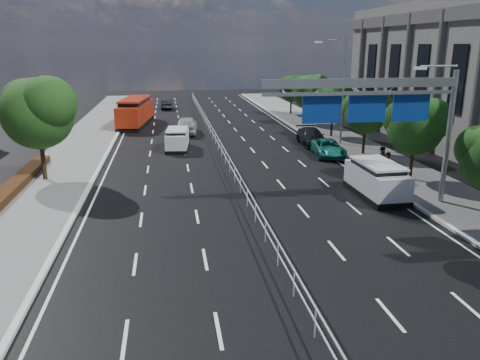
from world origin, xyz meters
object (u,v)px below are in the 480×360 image
object	(u,v)px
red_bus	(135,111)
near_car_dark	(167,104)
parked_car_teal	(328,148)
overhead_gantry	(382,103)
near_car_silver	(187,125)
silver_minivan	(377,179)
pedestrian_a	(386,166)
parked_car_dark	(311,137)
pedestrian_b	(381,160)
white_minivan	(177,139)

from	to	relation	value
red_bus	near_car_dark	bearing A→B (deg)	83.34
red_bus	parked_car_teal	bearing A→B (deg)	-39.92
overhead_gantry	near_car_dark	size ratio (longest dim) A/B	2.54
red_bus	near_car_silver	size ratio (longest dim) A/B	2.01
near_car_silver	silver_minivan	distance (m)	23.91
red_bus	pedestrian_a	distance (m)	30.09
near_car_dark	overhead_gantry	bearing A→B (deg)	107.43
parked_car_teal	parked_car_dark	xyz separation A→B (m)	(0.00, 4.45, 0.06)
overhead_gantry	pedestrian_b	size ratio (longest dim) A/B	5.70
red_bus	white_minivan	bearing A→B (deg)	-64.65
parked_car_teal	parked_car_dark	distance (m)	4.45
overhead_gantry	red_bus	bearing A→B (deg)	115.87
parked_car_teal	pedestrian_b	xyz separation A→B (m)	(1.66, -5.79, 0.40)
overhead_gantry	pedestrian_a	size ratio (longest dim) A/B	5.79
parked_car_dark	red_bus	bearing A→B (deg)	143.16
near_car_silver	parked_car_teal	xyz separation A→B (m)	(10.56, -11.60, -0.21)
silver_minivan	pedestrian_b	distance (m)	4.94
overhead_gantry	parked_car_dark	xyz separation A→B (m)	(1.56, 16.39, -4.90)
near_car_silver	pedestrian_a	size ratio (longest dim) A/B	2.82
near_car_dark	pedestrian_a	world-z (taller)	pedestrian_a
red_bus	overhead_gantry	bearing A→B (deg)	-56.27
overhead_gantry	near_car_silver	world-z (taller)	overhead_gantry
parked_car_dark	pedestrian_a	bearing A→B (deg)	-81.18
silver_minivan	overhead_gantry	bearing A→B (deg)	-117.86
pedestrian_a	pedestrian_b	size ratio (longest dim) A/B	0.98
near_car_silver	near_car_dark	xyz separation A→B (m)	(-1.84, 18.94, -0.19)
red_bus	near_car_dark	size ratio (longest dim) A/B	2.49
red_bus	parked_car_teal	distance (m)	23.53
near_car_dark	parked_car_teal	xyz separation A→B (m)	(12.40, -30.54, -0.02)
white_minivan	near_car_silver	distance (m)	7.44
overhead_gantry	parked_car_dark	world-z (taller)	overhead_gantry
red_bus	parked_car_dark	distance (m)	20.46
white_minivan	silver_minivan	world-z (taller)	silver_minivan
near_car_silver	near_car_dark	bearing A→B (deg)	-79.71
pedestrian_b	white_minivan	bearing A→B (deg)	-7.27
overhead_gantry	pedestrian_a	bearing A→B (deg)	58.15
near_car_silver	silver_minivan	size ratio (longest dim) A/B	1.03
parked_car_teal	parked_car_dark	size ratio (longest dim) A/B	0.95
white_minivan	near_car_dark	bearing A→B (deg)	97.42
white_minivan	parked_car_teal	distance (m)	12.40
red_bus	near_car_dark	world-z (taller)	red_bus
silver_minivan	parked_car_dark	xyz separation A→B (m)	(0.65, 14.60, -0.28)
red_bus	silver_minivan	xyz separation A→B (m)	(15.15, -27.57, -0.54)
overhead_gantry	silver_minivan	distance (m)	5.04
white_minivan	pedestrian_b	world-z (taller)	pedestrian_b
near_car_silver	white_minivan	bearing A→B (deg)	86.31
near_car_silver	parked_car_dark	world-z (taller)	near_car_silver
white_minivan	parked_car_teal	size ratio (longest dim) A/B	0.91
overhead_gantry	parked_car_teal	size ratio (longest dim) A/B	2.22
near_car_dark	silver_minivan	xyz separation A→B (m)	(11.75, -40.70, 0.32)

